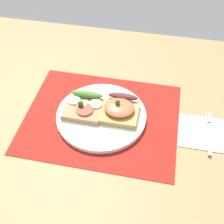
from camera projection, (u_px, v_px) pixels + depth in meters
ground_plane at (102, 122)px, 83.74cm from camera, size 120.00×90.00×3.20cm
placemat at (101, 118)px, 82.45cm from camera, size 42.21×33.90×0.30cm
plate at (101, 116)px, 81.86cm from camera, size 24.76×24.76×1.30cm
sandwich_egg_tomato at (84, 107)px, 81.41cm from camera, size 10.44×10.18×3.84cm
sandwich_salmon at (120, 109)px, 80.26cm from camera, size 9.92×10.36×5.04cm
napkin at (206, 132)px, 78.78cm from camera, size 14.31×11.39×0.60cm
fork at (209, 131)px, 78.43cm from camera, size 1.62×14.67×0.32cm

